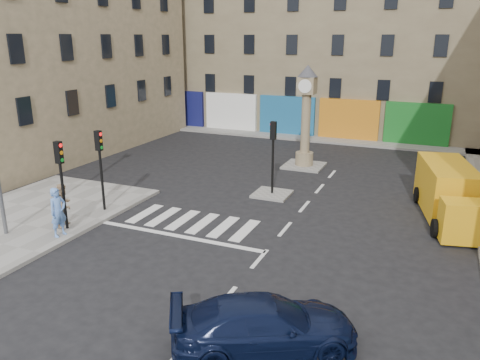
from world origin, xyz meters
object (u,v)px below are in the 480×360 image
Objects in this scene: traffic_light_island at (273,146)px; clock_pillar at (306,110)px; pedestrian_blue at (58,212)px; pedestrian_tan at (64,205)px; traffic_light_left_far at (100,158)px; traffic_light_left_near at (61,171)px; navy_sedan at (265,325)px; yellow_van at (449,193)px.

traffic_light_island is 0.61× the size of clock_pillar.
pedestrian_blue is (-6.00, -14.48, -2.40)m from clock_pillar.
pedestrian_tan is (-6.55, -13.60, -2.47)m from clock_pillar.
traffic_light_left_far is at bearing 13.26° from pedestrian_blue.
pedestrian_blue is 1.08× the size of pedestrian_tan.
traffic_light_island reaches higher than pedestrian_blue.
pedestrian_blue is (0.30, -0.69, -1.47)m from traffic_light_left_near.
traffic_light_island is at bearing -27.55° from pedestrian_blue.
clock_pillar is 3.04× the size of pedestrian_blue.
traffic_light_left_near is at bearing 31.25° from pedestrian_blue.
navy_sedan is at bearing -21.00° from traffic_light_left_near.
traffic_light_left_far is 2.70m from pedestrian_tan.
clock_pillar reaches higher than traffic_light_island.
traffic_light_island is at bearing 40.60° from traffic_light_left_far.
traffic_light_left_near is at bearing -128.93° from traffic_light_island.
traffic_light_left_far is (0.00, 2.40, 0.00)m from traffic_light_left_near.
pedestrian_tan is (-6.55, -7.60, -1.51)m from traffic_light_island.
traffic_light_left_near reaches higher than yellow_van.
traffic_light_left_far reaches higher than traffic_light_island.
pedestrian_blue reaches higher than navy_sedan.
pedestrian_tan is (-0.25, -2.20, -1.54)m from traffic_light_left_far.
navy_sedan is 2.60× the size of pedestrian_tan.
traffic_light_left_near reaches higher than pedestrian_blue.
traffic_light_left_far is 13.05m from clock_pillar.
navy_sedan is at bearing -77.47° from clock_pillar.
traffic_light_left_far is at bearing -139.40° from traffic_light_island.
clock_pillar is (6.30, 13.80, 0.93)m from traffic_light_left_near.
yellow_van is at bearing 1.51° from traffic_light_island.
traffic_light_left_near is 1.58m from pedestrian_tan.
navy_sedan is at bearing -122.22° from yellow_van.
traffic_light_left_near is 0.77× the size of navy_sedan.
traffic_light_left_far reaches higher than navy_sedan.
traffic_light_island is at bearing 51.07° from traffic_light_left_near.
traffic_light_island is 2.00× the size of pedestrian_tan.
traffic_light_left_near is 1.84× the size of pedestrian_blue.
traffic_light_island is 12.52m from navy_sedan.
pedestrian_blue is at bearing -125.25° from traffic_light_island.
traffic_light_left_near and traffic_light_left_far have the same top height.
pedestrian_tan is (-10.49, 4.13, 0.38)m from navy_sedan.
yellow_van is at bearing -76.36° from pedestrian_tan.
yellow_van is 16.69m from pedestrian_blue.
traffic_light_left_near is 2.00× the size of pedestrian_tan.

